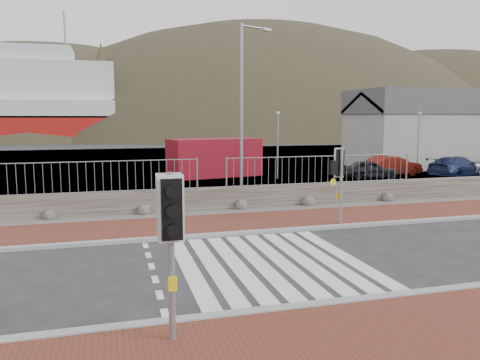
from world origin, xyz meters
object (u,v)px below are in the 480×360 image
object	(u,v)px
streetlight	(244,105)
car_a	(370,169)
traffic_signal_near	(170,222)
traffic_signal_far	(341,169)
shipping_container	(214,157)
car_b	(392,166)
car_d	(465,166)
car_c	(457,167)

from	to	relation	value
streetlight	car_a	bearing A→B (deg)	10.26
traffic_signal_near	traffic_signal_far	size ratio (longest dim) A/B	1.05
streetlight	shipping_container	bearing A→B (deg)	62.87
car_a	car_b	bearing A→B (deg)	-57.74
traffic_signal_far	car_d	xyz separation A→B (m)	(14.65, 10.82, -1.34)
car_a	car_c	bearing A→B (deg)	-84.75
traffic_signal_near	car_d	bearing A→B (deg)	39.79
car_c	car_d	size ratio (longest dim) A/B	0.99
traffic_signal_far	car_b	bearing A→B (deg)	-141.14
car_a	traffic_signal_far	bearing A→B (deg)	157.54
shipping_container	car_d	xyz separation A→B (m)	(15.80, -4.04, -0.57)
traffic_signal_near	car_c	bearing A→B (deg)	40.46
car_c	shipping_container	bearing A→B (deg)	53.01
streetlight	shipping_container	size ratio (longest dim) A/B	1.32
car_b	car_c	size ratio (longest dim) A/B	0.89
car_c	car_d	world-z (taller)	car_c
shipping_container	car_b	size ratio (longest dim) A/B	1.45
traffic_signal_near	car_d	xyz separation A→B (m)	(21.34, 17.84, -1.44)
traffic_signal_far	car_b	world-z (taller)	traffic_signal_far
car_c	car_a	bearing A→B (deg)	62.59
car_b	car_d	size ratio (longest dim) A/B	0.88
traffic_signal_near	car_c	distance (m)	26.69
traffic_signal_far	car_c	world-z (taller)	traffic_signal_far
traffic_signal_near	traffic_signal_far	bearing A→B (deg)	46.28
traffic_signal_near	car_a	bearing A→B (deg)	51.12
shipping_container	car_c	bearing A→B (deg)	-28.86
traffic_signal_near	car_b	bearing A→B (deg)	48.59
car_a	car_c	distance (m)	5.76
shipping_container	car_d	world-z (taller)	shipping_container
traffic_signal_near	shipping_container	distance (m)	22.59
car_d	traffic_signal_near	bearing A→B (deg)	119.41
car_b	car_d	xyz separation A→B (m)	(4.83, -0.95, -0.03)
streetlight	car_d	xyz separation A→B (m)	(16.71, 5.98, -3.65)
streetlight	car_c	bearing A→B (deg)	-2.62
shipping_container	car_d	distance (m)	16.32
car_b	car_c	distance (m)	4.01
traffic_signal_far	car_d	world-z (taller)	traffic_signal_far
traffic_signal_near	shipping_container	world-z (taller)	traffic_signal_near
streetlight	car_a	world-z (taller)	streetlight
streetlight	car_a	xyz separation A→B (m)	(9.90, 6.24, -3.71)
car_d	traffic_signal_far	bearing A→B (deg)	115.96
car_b	car_d	bearing A→B (deg)	-109.40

